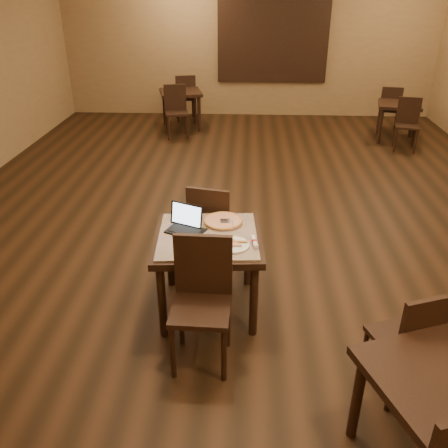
# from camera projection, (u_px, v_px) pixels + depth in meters

# --- Properties ---
(ground) EXTENTS (10.00, 10.00, 0.00)m
(ground) POSITION_uv_depth(u_px,v_px,m) (245.00, 208.00, 6.35)
(ground) COLOR black
(ground) RESTS_ON ground
(wall_back) EXTENTS (8.00, 0.02, 3.00)m
(wall_back) POSITION_uv_depth(u_px,v_px,m) (249.00, 44.00, 10.11)
(wall_back) COLOR olive
(wall_back) RESTS_ON ground
(mural) EXTENTS (2.34, 0.05, 1.64)m
(mural) POSITION_uv_depth(u_px,v_px,m) (273.00, 42.00, 10.03)
(mural) COLOR navy
(mural) RESTS_ON wall_back
(tiled_table) EXTENTS (0.98, 0.98, 0.76)m
(tiled_table) POSITION_uv_depth(u_px,v_px,m) (208.00, 245.00, 4.12)
(tiled_table) COLOR black
(tiled_table) RESTS_ON ground
(chair_main_near) EXTENTS (0.46, 0.46, 1.03)m
(chair_main_near) POSITION_uv_depth(u_px,v_px,m) (202.00, 294.00, 3.61)
(chair_main_near) COLOR black
(chair_main_near) RESTS_ON ground
(chair_main_far) EXTENTS (0.51, 0.51, 0.97)m
(chair_main_far) POSITION_uv_depth(u_px,v_px,m) (211.00, 224.00, 4.72)
(chair_main_far) COLOR black
(chair_main_far) RESTS_ON ground
(laptop) EXTENTS (0.37, 0.36, 0.21)m
(laptop) POSITION_uv_depth(u_px,v_px,m) (186.00, 223.00, 4.15)
(laptop) COLOR black
(laptop) RESTS_ON tiled_table
(plate) EXTENTS (0.27, 0.27, 0.02)m
(plate) POSITION_uv_depth(u_px,v_px,m) (233.00, 245.00, 3.90)
(plate) COLOR white
(plate) RESTS_ON tiled_table
(pizza_slice) EXTENTS (0.19, 0.19, 0.02)m
(pizza_slice) POSITION_uv_depth(u_px,v_px,m) (233.00, 244.00, 3.89)
(pizza_slice) COLOR beige
(pizza_slice) RESTS_ON plate
(pizza_pan) EXTENTS (0.37, 0.37, 0.01)m
(pizza_pan) POSITION_uv_depth(u_px,v_px,m) (223.00, 222.00, 4.28)
(pizza_pan) COLOR silver
(pizza_pan) RESTS_ON tiled_table
(pizza_whole) EXTENTS (0.35, 0.35, 0.02)m
(pizza_whole) POSITION_uv_depth(u_px,v_px,m) (223.00, 221.00, 4.27)
(pizza_whole) COLOR beige
(pizza_whole) RESTS_ON pizza_pan
(spatula) EXTENTS (0.11, 0.22, 0.01)m
(spatula) POSITION_uv_depth(u_px,v_px,m) (225.00, 221.00, 4.25)
(spatula) COLOR silver
(spatula) RESTS_ON pizza_whole
(napkin_roll) EXTENTS (0.07, 0.18, 0.04)m
(napkin_roll) POSITION_uv_depth(u_px,v_px,m) (254.00, 242.00, 3.92)
(napkin_roll) COLOR white
(napkin_roll) RESTS_ON tiled_table
(other_table_a) EXTENTS (0.89, 0.89, 0.70)m
(other_table_a) POSITION_uv_depth(u_px,v_px,m) (399.00, 110.00, 8.79)
(other_table_a) COLOR black
(other_table_a) RESTS_ON ground
(other_table_a_chair_near) EXTENTS (0.47, 0.47, 0.90)m
(other_table_a_chair_near) POSITION_uv_depth(u_px,v_px,m) (407.00, 121.00, 8.35)
(other_table_a_chair_near) COLOR black
(other_table_a_chair_near) RESTS_ON ground
(other_table_a_chair_far) EXTENTS (0.47, 0.47, 0.90)m
(other_table_a_chair_far) POSITION_uv_depth(u_px,v_px,m) (390.00, 107.00, 9.29)
(other_table_a_chair_far) COLOR black
(other_table_a_chair_far) RESTS_ON ground
(other_table_b) EXTENTS (0.96, 0.96, 0.75)m
(other_table_b) POSITION_uv_depth(u_px,v_px,m) (181.00, 97.00, 9.52)
(other_table_b) COLOR black
(other_table_b) RESTS_ON ground
(other_table_b_chair_near) EXTENTS (0.51, 0.51, 0.97)m
(other_table_b_chair_near) POSITION_uv_depth(u_px,v_px,m) (176.00, 108.00, 9.06)
(other_table_b_chair_near) COLOR black
(other_table_b_chair_near) RESTS_ON ground
(other_table_b_chair_far) EXTENTS (0.51, 0.51, 0.97)m
(other_table_b_chair_far) POSITION_uv_depth(u_px,v_px,m) (185.00, 95.00, 10.06)
(other_table_b_chair_far) COLOR black
(other_table_b_chair_far) RESTS_ON ground
(other_table_c) EXTENTS (0.99, 0.99, 0.72)m
(other_table_c) POSITION_uv_depth(u_px,v_px,m) (439.00, 393.00, 2.72)
(other_table_c) COLOR black
(other_table_c) RESTS_ON ground
(other_table_c_chair_far) EXTENTS (0.52, 0.52, 0.94)m
(other_table_c_chair_far) POSITION_uv_depth(u_px,v_px,m) (413.00, 339.00, 3.24)
(other_table_c_chair_far) COLOR black
(other_table_c_chair_far) RESTS_ON ground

